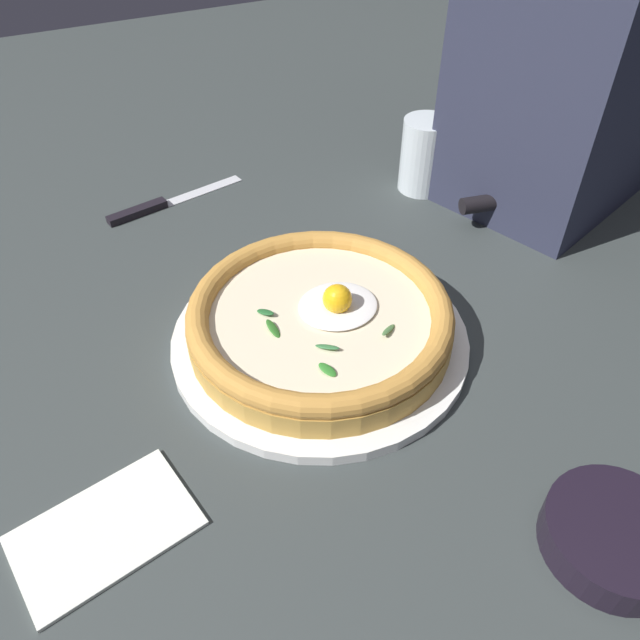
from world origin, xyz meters
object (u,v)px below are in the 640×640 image
Objects in this scene: table_knife at (157,205)px; drinking_glass at (424,160)px; side_bowl at (615,536)px; pizza_cutter at (509,200)px; folded_napkin at (105,530)px; pizza at (320,318)px.

drinking_glass is (0.36, -0.12, 0.04)m from table_knife.
side_bowl is at bearing -107.94° from drinking_glass.
folded_napkin is at bearing -159.69° from pizza_cutter.
drinking_glass is at bearing 111.20° from pizza_cutter.
pizza_cutter reaches higher than table_knife.
side_bowl reaches higher than folded_napkin.
drinking_glass reaches higher than side_bowl.
drinking_glass is at bearing 38.99° from pizza.
folded_napkin is (-0.36, 0.19, -0.01)m from side_bowl.
table_knife is 1.99× the size of drinking_glass.
pizza is 1.96× the size of folded_napkin.
drinking_glass is (0.17, 0.53, 0.03)m from side_bowl.
pizza is 0.28m from folded_napkin.
table_knife is 0.49m from folded_napkin.
side_bowl is 0.40m from folded_napkin.
side_bowl is 1.09× the size of drinking_glass.
pizza reaches higher than side_bowl.
drinking_glass is 0.63m from folded_napkin.
pizza_cutter is (0.32, 0.09, 0.00)m from pizza.
drinking_glass is at bearing 32.84° from folded_napkin.
pizza is 2.45× the size of side_bowl.
side_bowl is at bearing -71.78° from pizza.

